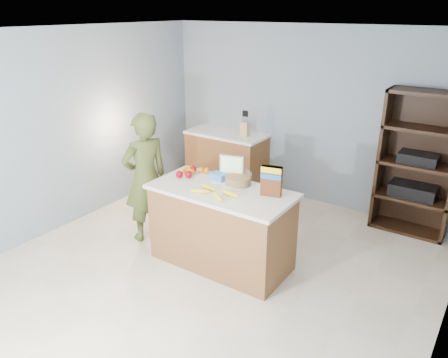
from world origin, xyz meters
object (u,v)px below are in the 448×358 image
Objects in this scene: tv at (232,166)px; cereal_box at (272,179)px; person at (145,178)px; counter_peninsula at (221,230)px; shelving_unit at (418,166)px.

tv is 0.89× the size of cereal_box.
person is at bearing -162.78° from tv.
tv is 0.60m from cereal_box.
counter_peninsula is 0.98× the size of person.
person reaches higher than counter_peninsula.
person reaches higher than cereal_box.
counter_peninsula is 0.87× the size of shelving_unit.
shelving_unit is 3.35m from person.
cereal_box is (1.61, 0.16, 0.29)m from person.
tv is at bearing 164.92° from cereal_box.
person is 5.64× the size of tv.
shelving_unit reaches higher than cereal_box.
shelving_unit is 5.70× the size of cereal_box.
tv is at bearing -132.80° from shelving_unit.
person is at bearing -142.01° from shelving_unit.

